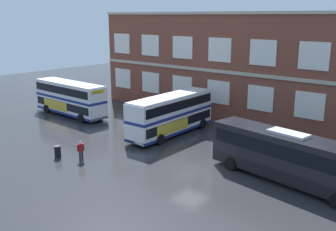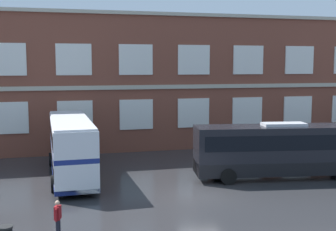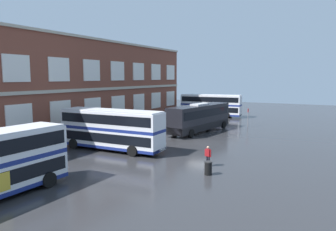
# 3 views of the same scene
# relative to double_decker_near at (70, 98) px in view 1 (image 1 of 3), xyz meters

# --- Properties ---
(ground_plane) EXTENTS (120.00, 120.00, 0.00)m
(ground_plane) POSITION_rel_double_decker_near_xyz_m (21.80, -2.46, -2.15)
(ground_plane) COLOR #2B2B2D
(brick_terminal_building) EXTENTS (47.43, 8.19, 12.27)m
(brick_terminal_building) POSITION_rel_double_decker_near_xyz_m (20.34, 13.52, 3.84)
(brick_terminal_building) COLOR brown
(brick_terminal_building) RESTS_ON ground
(double_decker_near) EXTENTS (11.05, 3.04, 4.07)m
(double_decker_near) POSITION_rel_double_decker_near_xyz_m (0.00, 0.00, 0.00)
(double_decker_near) COLOR silver
(double_decker_near) RESTS_ON ground
(double_decker_middle) EXTENTS (3.13, 11.08, 4.07)m
(double_decker_middle) POSITION_rel_double_decker_near_xyz_m (14.46, 1.86, 0.00)
(double_decker_middle) COLOR silver
(double_decker_middle) RESTS_ON ground
(touring_coach) EXTENTS (12.24, 4.28, 3.80)m
(touring_coach) POSITION_rel_double_decker_near_xyz_m (28.46, -1.81, -0.24)
(touring_coach) COLOR black
(touring_coach) RESTS_ON ground
(waiting_passenger) EXTENTS (0.34, 0.64, 1.70)m
(waiting_passenger) POSITION_rel_double_decker_near_xyz_m (13.55, -8.81, -1.22)
(waiting_passenger) COLOR black
(waiting_passenger) RESTS_ON ground
(station_litter_bin) EXTENTS (0.60, 0.60, 1.03)m
(station_litter_bin) POSITION_rel_double_decker_near_xyz_m (11.43, -9.66, -1.63)
(station_litter_bin) COLOR black
(station_litter_bin) RESTS_ON ground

